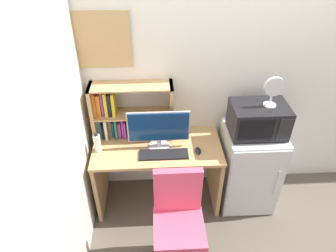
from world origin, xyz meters
The scene contains 13 objects.
wall_back centered at (0.40, 0.02, 1.30)m, with size 6.40×0.04×2.60m, color silver.
wall_left centered at (-1.62, -1.60, 1.30)m, with size 0.04×4.40×2.60m, color silver.
desk centered at (-0.95, -0.29, 0.51)m, with size 1.21×0.59×0.74m.
hutch_bookshelf centered at (-1.28, -0.10, 1.01)m, with size 0.76×0.22×0.55m.
monitor centered at (-0.93, -0.30, 0.95)m, with size 0.56×0.20×0.39m.
keyboard centered at (-0.89, -0.43, 0.75)m, with size 0.45×0.14×0.02m, color black.
computer_mouse centered at (-0.57, -0.40, 0.76)m, with size 0.05×0.09×0.04m, color black.
water_bottle centered at (-1.49, -0.33, 0.83)m, with size 0.06×0.06×0.20m.
mini_fridge centered at (-0.03, -0.32, 0.44)m, with size 0.53×0.53×0.88m.
microwave centered at (-0.03, -0.31, 1.03)m, with size 0.50×0.35×0.29m.
desk_fan centered at (0.04, -0.32, 1.33)m, with size 0.17×0.11×0.28m.
desk_chair centered at (-0.80, -0.97, 0.43)m, with size 0.47×0.47×0.95m.
wall_corkboard centered at (-1.44, -0.01, 1.67)m, with size 0.61×0.02×0.48m, color tan.
Camera 1 is at (-0.96, -2.51, 2.57)m, focal length 32.48 mm.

